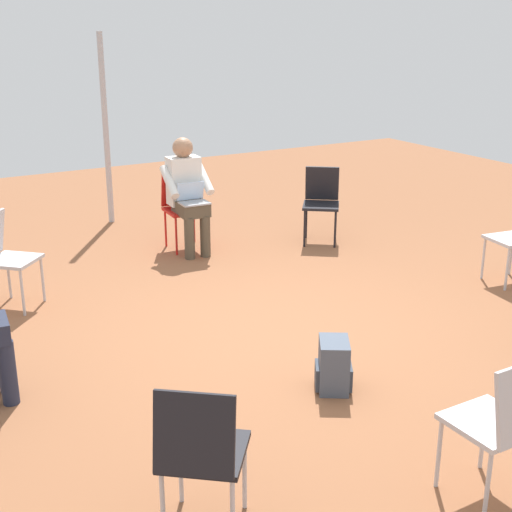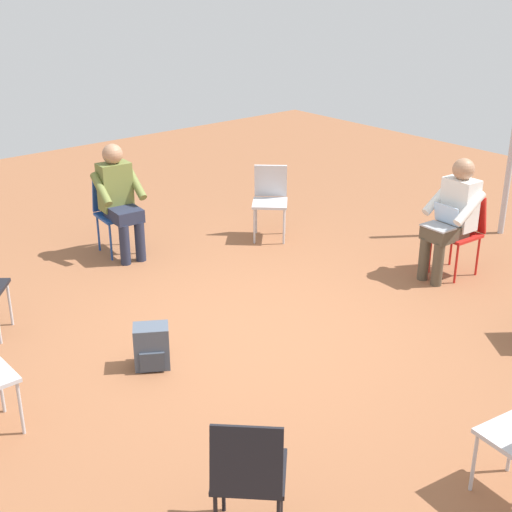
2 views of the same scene
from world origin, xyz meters
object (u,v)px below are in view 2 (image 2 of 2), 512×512
Objects in this scene: backpack_near_laptop_user at (152,349)px; chair_west at (114,209)px; chair_north at (461,228)px; person_in_olive at (119,195)px; person_with_laptop at (453,213)px; chair_southeast at (248,472)px; chair_northwest at (270,196)px.

chair_west is at bearing 156.45° from backpack_near_laptop_user.
chair_north is 3.63m from person_in_olive.
backpack_near_laptop_user is (2.23, -1.03, -0.54)m from person_in_olive.
person_with_laptop and person_in_olive have the same top height.
person_in_olive reaches higher than chair_southeast.
person_with_laptop reaches higher than chair_north.
chair_west is 2.64m from backpack_near_laptop_user.
chair_west is (-0.78, -1.62, 0.00)m from chair_northwest.
chair_west is at bearing 44.03° from chair_north.
person_with_laptop reaches higher than chair_southeast.
chair_southeast is 2.36× the size of backpack_near_laptop_user.
chair_north is 0.69× the size of person_in_olive.
chair_southeast is 0.69× the size of person_with_laptop.
backpack_near_laptop_user is at bearing 72.15° from chair_west.
chair_west is (-4.37, 1.66, 0.00)m from chair_southeast.
chair_north is (2.84, 2.43, 0.00)m from chair_west.
chair_west is 2.36× the size of backpack_near_laptop_user.
chair_northwest is 1.76m from person_in_olive.
chair_northwest is at bearing 165.13° from person_in_olive.
person_in_olive is at bearing 155.26° from backpack_near_laptop_user.
chair_southeast is 2.09m from backpack_near_laptop_user.
person_in_olive is (-0.61, -1.64, 0.20)m from chair_northwest.
person_with_laptop is (2.83, 2.26, 0.20)m from chair_west.
chair_southeast is at bearing 114.84° from person_with_laptop.
person_with_laptop reaches higher than chair_northwest.
chair_west is at bearing 42.10° from person_with_laptop.
chair_southeast is at bearing 74.36° from person_in_olive.
person_with_laptop is at bearing 134.29° from chair_west.
chair_west is 0.69× the size of person_in_olive.
person_in_olive is at bearing 113.07° from chair_southeast.
person_in_olive is (-2.67, -2.28, 0.00)m from person_with_laptop.
person_in_olive is (0.17, -0.02, 0.20)m from chair_west.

